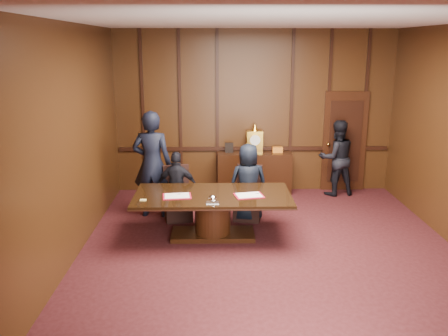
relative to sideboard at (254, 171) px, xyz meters
name	(u,v)px	position (x,y,z in m)	size (l,w,h in m)	color
room	(277,145)	(0.07, -3.12, 1.24)	(7.00, 7.04, 3.50)	black
sideboard	(254,171)	(0.00, 0.00, 0.00)	(1.60, 0.45, 1.54)	black
conference_table	(213,208)	(-0.90, -2.47, 0.02)	(2.62, 1.32, 0.76)	black
folder_left	(177,196)	(-1.48, -2.58, 0.28)	(0.49, 0.38, 0.02)	#AE1029
folder_right	(249,195)	(-0.30, -2.57, 0.28)	(0.52, 0.41, 0.02)	#AE1029
inkstand	(213,200)	(-0.90, -2.92, 0.33)	(0.20, 0.14, 0.12)	white
notepad	(143,200)	(-2.01, -2.77, 0.28)	(0.10, 0.07, 0.01)	#DDC76C
chair_left	(178,204)	(-1.56, -1.59, -0.19)	(0.57, 0.57, 0.99)	black
chair_right	(248,203)	(-0.25, -1.59, -0.19)	(0.57, 0.57, 0.99)	black
signatory_left	(177,187)	(-1.55, -1.67, 0.17)	(0.76, 0.32, 1.30)	black
signatory_right	(248,182)	(-0.25, -1.67, 0.24)	(0.71, 0.46, 1.44)	black
witness_left	(152,164)	(-2.03, -1.39, 0.52)	(0.73, 0.48, 2.01)	black
witness_right	(336,158)	(1.75, -0.16, 0.33)	(0.79, 0.62, 1.63)	black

